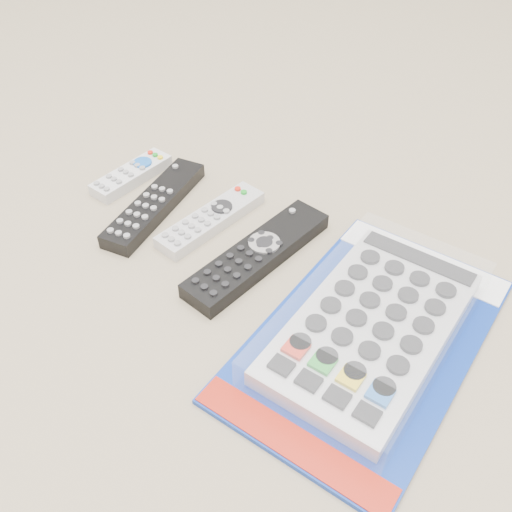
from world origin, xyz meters
The scene contains 5 objects.
remote_small_grey centered at (-0.21, 0.07, 0.01)m, with size 0.05×0.13×0.02m.
remote_slim_black centered at (-0.13, 0.03, 0.01)m, with size 0.07×0.21×0.02m.
remote_silver_dvd centered at (-0.04, 0.05, 0.01)m, with size 0.07×0.17×0.02m.
remote_large_black centered at (0.05, 0.02, 0.01)m, with size 0.09×0.23×0.02m.
jumbo_remote_packaged centered at (0.22, -0.01, 0.02)m, with size 0.23×0.36×0.05m.
Camera 1 is at (0.33, -0.42, 0.50)m, focal length 40.00 mm.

